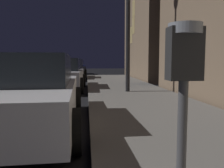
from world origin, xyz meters
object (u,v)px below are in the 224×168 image
(parking_meter, at_px, (184,82))
(car_white, at_px, (28,93))
(car_silver, at_px, (62,74))
(car_blue, at_px, (75,67))
(car_black, at_px, (71,70))

(parking_meter, distance_m, car_white, 3.70)
(car_silver, bearing_deg, car_white, -90.01)
(parking_meter, bearing_deg, car_white, 116.77)
(car_white, bearing_deg, parking_meter, -63.23)
(car_white, distance_m, car_blue, 18.58)
(car_silver, relative_size, car_blue, 0.95)
(car_black, bearing_deg, car_blue, 90.01)
(car_white, distance_m, car_black, 12.29)
(parking_meter, bearing_deg, car_blue, 94.33)
(parking_meter, xyz_separation_m, car_white, (-1.65, 3.28, -0.47))
(car_blue, bearing_deg, car_black, -89.99)
(car_white, height_order, car_blue, same)
(car_silver, height_order, car_blue, same)
(car_silver, bearing_deg, car_black, 90.02)
(parking_meter, relative_size, car_white, 0.31)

